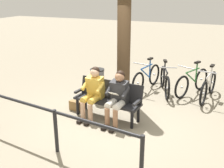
# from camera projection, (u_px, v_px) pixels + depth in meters

# --- Properties ---
(ground_plane) EXTENTS (40.00, 40.00, 0.00)m
(ground_plane) POSITION_uv_depth(u_px,v_px,m) (115.00, 122.00, 6.15)
(ground_plane) COLOR gray
(bench) EXTENTS (1.64, 0.65, 0.87)m
(bench) POSITION_uv_depth(u_px,v_px,m) (109.00, 97.00, 6.26)
(bench) COLOR black
(bench) RESTS_ON ground
(person_reading) EXTENTS (0.52, 0.80, 1.20)m
(person_reading) POSITION_uv_depth(u_px,v_px,m) (118.00, 95.00, 5.93)
(person_reading) COLOR #262628
(person_reading) RESTS_ON ground
(person_companion) EXTENTS (0.52, 0.80, 1.20)m
(person_companion) POSITION_uv_depth(u_px,v_px,m) (93.00, 90.00, 6.22)
(person_companion) COLOR gold
(person_companion) RESTS_ON ground
(handbag) EXTENTS (0.32, 0.18, 0.24)m
(handbag) POSITION_uv_depth(u_px,v_px,m) (75.00, 106.00, 6.74)
(handbag) COLOR olive
(handbag) RESTS_ON ground
(tree_trunk) EXTENTS (0.35, 0.35, 3.42)m
(tree_trunk) POSITION_uv_depth(u_px,v_px,m) (124.00, 37.00, 6.92)
(tree_trunk) COLOR #4C3823
(tree_trunk) RESTS_ON ground
(litter_bin) EXTENTS (0.38, 0.38, 0.86)m
(litter_bin) POSITION_uv_depth(u_px,v_px,m) (97.00, 84.00, 7.33)
(litter_bin) COLOR slate
(litter_bin) RESTS_ON ground
(bicycle_blue) EXTENTS (0.48, 1.67, 0.94)m
(bicycle_blue) POSITION_uv_depth(u_px,v_px,m) (208.00, 87.00, 7.34)
(bicycle_blue) COLOR black
(bicycle_blue) RESTS_ON ground
(bicycle_green) EXTENTS (0.77, 1.55, 0.94)m
(bicycle_green) POSITION_uv_depth(u_px,v_px,m) (192.00, 82.00, 7.71)
(bicycle_green) COLOR black
(bicycle_green) RESTS_ON ground
(bicycle_orange) EXTENTS (0.68, 1.60, 0.94)m
(bicycle_orange) POSITION_uv_depth(u_px,v_px,m) (165.00, 81.00, 7.80)
(bicycle_orange) COLOR black
(bicycle_orange) RESTS_ON ground
(bicycle_red) EXTENTS (0.54, 1.65, 0.94)m
(bicycle_red) POSITION_uv_depth(u_px,v_px,m) (147.00, 78.00, 8.09)
(bicycle_red) COLOR black
(bicycle_red) RESTS_ON ground
(railing_fence) EXTENTS (3.47, 0.56, 0.85)m
(railing_fence) POSITION_uv_depth(u_px,v_px,m) (55.00, 122.00, 4.85)
(railing_fence) COLOR black
(railing_fence) RESTS_ON ground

